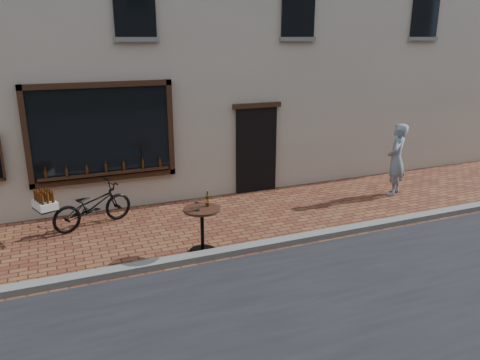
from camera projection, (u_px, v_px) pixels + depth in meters
name	position (u px, v px, depth m)	size (l,w,h in m)	color
ground	(239.00, 258.00, 8.63)	(90.00, 90.00, 0.00)	#5C2A1D
kerb	(235.00, 250.00, 8.79)	(90.00, 0.25, 0.12)	slate
cargo_bicycle	(91.00, 205.00, 9.93)	(2.10, 1.22, 0.99)	black
bistro_table	(202.00, 221.00, 8.69)	(0.69, 0.69, 1.18)	black
pedestrian	(396.00, 160.00, 11.86)	(0.67, 0.44, 1.84)	gray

